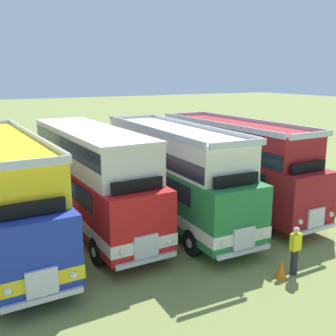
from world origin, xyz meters
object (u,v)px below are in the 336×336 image
Objects in this scene: bus_sixth_in_row at (233,162)px; marshal_person at (295,250)px; bus_third_in_row at (4,188)px; bus_fourth_in_row at (92,174)px; bus_fifth_in_row at (172,170)px; cone_near_end at (281,269)px.

bus_sixth_in_row is 6.20× the size of marshal_person.
bus_third_in_row is 3.64m from bus_fourth_in_row.
bus_sixth_in_row is (10.92, -0.48, -0.00)m from bus_third_in_row.
marshal_person is at bearing -81.49° from bus_fifth_in_row.
bus_fifth_in_row is at bearing -4.38° from bus_third_in_row.
bus_fifth_in_row is 3.63m from bus_sixth_in_row.
bus_fourth_in_row is 0.96× the size of bus_sixth_in_row.
bus_third_in_row is 1.13× the size of bus_fourth_in_row.
bus_sixth_in_row is 7.55m from marshal_person.
bus_fourth_in_row is 8.99m from marshal_person.
bus_fourth_in_row is 0.93× the size of bus_fifth_in_row.
bus_sixth_in_row is at bearing 69.36° from marshal_person.
bus_fourth_in_row is (3.64, 0.11, 0.11)m from bus_third_in_row.
bus_third_in_row is at bearing 136.14° from cone_near_end.
cone_near_end is at bearing -43.86° from bus_third_in_row.
bus_fifth_in_row is (3.65, -0.67, -0.11)m from bus_fourth_in_row.
bus_fifth_in_row is 1.04× the size of bus_sixth_in_row.
cone_near_end is 0.40× the size of marshal_person.
bus_fifth_in_row reaches higher than cone_near_end.
bus_fourth_in_row is at bearing 121.85° from marshal_person.
bus_sixth_in_row is (7.28, -0.59, -0.11)m from bus_fourth_in_row.
bus_sixth_in_row is 7.90m from cone_near_end.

